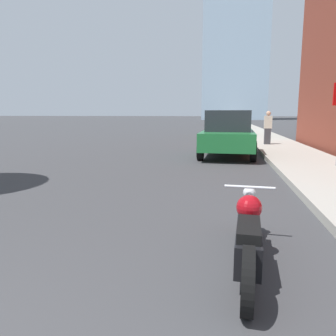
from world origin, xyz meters
TOP-DOWN VIEW (x-y plane):
  - sidewalk at (4.98, 40.00)m, footprint 2.35×240.00m
  - motorcycle at (2.62, 3.17)m, footprint 0.62×2.29m
  - parked_car_green at (2.52, 12.21)m, footprint 2.09×4.07m
  - parked_car_yellow at (2.65, 23.50)m, footprint 1.91×4.48m
  - parked_car_white at (2.84, 34.32)m, footprint 2.10×4.02m
  - parked_car_red at (2.43, 44.79)m, footprint 2.06×4.09m
  - pedestrian at (4.43, 15.97)m, footprint 0.36×0.22m

SIDE VIEW (x-z plane):
  - sidewalk at x=4.98m, z-range 0.00..0.15m
  - motorcycle at x=2.62m, z-range -0.01..0.70m
  - parked_car_yellow at x=2.65m, z-range 0.02..1.63m
  - parked_car_green at x=2.52m, z-range 0.00..1.71m
  - parked_car_red at x=2.43m, z-range -0.02..1.75m
  - parked_car_white at x=2.84m, z-range -0.02..1.76m
  - pedestrian at x=4.43m, z-range 0.16..1.72m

